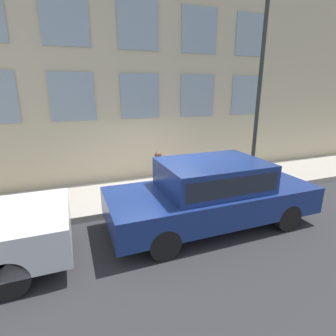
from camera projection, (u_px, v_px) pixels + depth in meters
The scene contains 7 objects.
ground_plane at pixel (167, 209), 7.20m from camera, with size 80.00×80.00×0.00m, color #2D2D30.
sidewalk at pixel (153, 191), 8.28m from camera, with size 2.46×60.00×0.16m.
building_facade at pixel (137, 31), 8.14m from camera, with size 0.33×40.00×9.79m.
fire_hydrant at pixel (178, 183), 7.61m from camera, with size 0.33×0.44×0.72m.
person at pixel (158, 168), 7.66m from camera, with size 0.31×0.20×1.28m.
parked_car_navy_near at pixel (212, 191), 6.14m from camera, with size 1.96×4.88×1.58m.
street_lamp at pixel (261, 67), 7.65m from camera, with size 0.36×0.36×5.88m.
Camera 1 is at (-6.15, 2.34, 3.14)m, focal length 28.00 mm.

